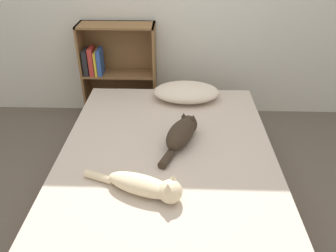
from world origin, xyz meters
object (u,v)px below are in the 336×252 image
at_px(bed, 167,174).
at_px(pillow, 186,92).
at_px(bookshelf, 117,70).
at_px(cat_dark, 182,133).
at_px(cat_light, 147,186).

distance_m(bed, pillow, 0.82).
distance_m(pillow, bookshelf, 0.82).
bearing_deg(bookshelf, cat_dark, -60.26).
bearing_deg(bookshelf, bed, -65.96).
distance_m(pillow, cat_dark, 0.66).
bearing_deg(pillow, cat_light, -101.42).
bearing_deg(pillow, bookshelf, 145.76).
xyz_separation_m(cat_light, bookshelf, (-0.44, 1.64, 0.01)).
bearing_deg(cat_light, bookshelf, 125.09).
xyz_separation_m(bed, cat_dark, (0.10, 0.10, 0.29)).
relative_size(bed, cat_dark, 3.85).
bearing_deg(bed, cat_light, -103.21).
distance_m(cat_light, cat_dark, 0.56).
bearing_deg(cat_light, pillow, 98.60).
bearing_deg(cat_light, cat_dark, 89.54).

